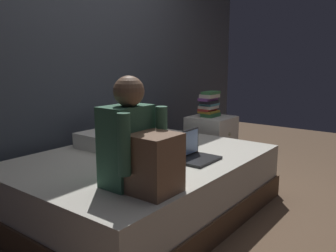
% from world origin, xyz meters
% --- Properties ---
extents(ground_plane, '(8.00, 8.00, 0.00)m').
position_xyz_m(ground_plane, '(0.00, 0.00, 0.00)').
color(ground_plane, brown).
extents(wall_back, '(5.60, 0.10, 2.70)m').
position_xyz_m(wall_back, '(0.00, 1.20, 1.35)').
color(wall_back, '#424751').
rests_on(wall_back, ground_plane).
extents(bed, '(2.00, 1.50, 0.46)m').
position_xyz_m(bed, '(-0.20, 0.30, 0.23)').
color(bed, brown).
rests_on(bed, ground_plane).
extents(nightstand, '(0.44, 0.46, 0.59)m').
position_xyz_m(nightstand, '(1.10, 0.44, 0.29)').
color(nightstand, beige).
rests_on(nightstand, ground_plane).
extents(person_sitting, '(0.39, 0.44, 0.66)m').
position_xyz_m(person_sitting, '(-0.73, -0.14, 0.71)').
color(person_sitting, '#38664C').
rests_on(person_sitting, bed).
extents(laptop, '(0.32, 0.23, 0.22)m').
position_xyz_m(laptop, '(-0.05, -0.09, 0.52)').
color(laptop, black).
rests_on(laptop, bed).
extents(pillow, '(0.56, 0.36, 0.13)m').
position_xyz_m(pillow, '(-0.09, 0.75, 0.53)').
color(pillow, silver).
rests_on(pillow, bed).
extents(book_stack, '(0.24, 0.17, 0.27)m').
position_xyz_m(book_stack, '(1.09, 0.46, 0.72)').
color(book_stack, '#387042').
rests_on(book_stack, nightstand).
extents(clothes_pile, '(0.27, 0.24, 0.11)m').
position_xyz_m(clothes_pile, '(0.17, 0.59, 0.51)').
color(clothes_pile, '#4C6B56').
rests_on(clothes_pile, bed).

